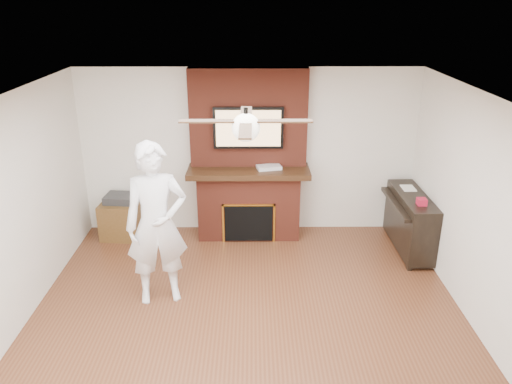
{
  "coord_description": "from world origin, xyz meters",
  "views": [
    {
      "loc": [
        0.06,
        -4.42,
        3.44
      ],
      "look_at": [
        0.1,
        0.9,
        1.33
      ],
      "focal_mm": 35.0,
      "sensor_mm": 36.0,
      "label": 1
    }
  ],
  "objects_px": {
    "fireplace": "(249,172)",
    "person": "(157,225)",
    "piano": "(410,221)",
    "side_table": "(123,217)"
  },
  "relations": [
    {
      "from": "fireplace",
      "to": "person",
      "type": "distance_m",
      "value": 2.05
    },
    {
      "from": "piano",
      "to": "side_table",
      "type": "bearing_deg",
      "value": 172.8
    },
    {
      "from": "person",
      "to": "fireplace",
      "type": "bearing_deg",
      "value": 45.21
    },
    {
      "from": "person",
      "to": "side_table",
      "type": "distance_m",
      "value": 2.02
    },
    {
      "from": "fireplace",
      "to": "piano",
      "type": "distance_m",
      "value": 2.42
    },
    {
      "from": "piano",
      "to": "fireplace",
      "type": "bearing_deg",
      "value": 165.89
    },
    {
      "from": "side_table",
      "to": "piano",
      "type": "distance_m",
      "value": 4.24
    },
    {
      "from": "person",
      "to": "side_table",
      "type": "bearing_deg",
      "value": 102.93
    },
    {
      "from": "fireplace",
      "to": "person",
      "type": "xyz_separation_m",
      "value": [
        -1.05,
        -1.77,
        -0.02
      ]
    },
    {
      "from": "person",
      "to": "side_table",
      "type": "relative_size",
      "value": 2.94
    }
  ]
}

